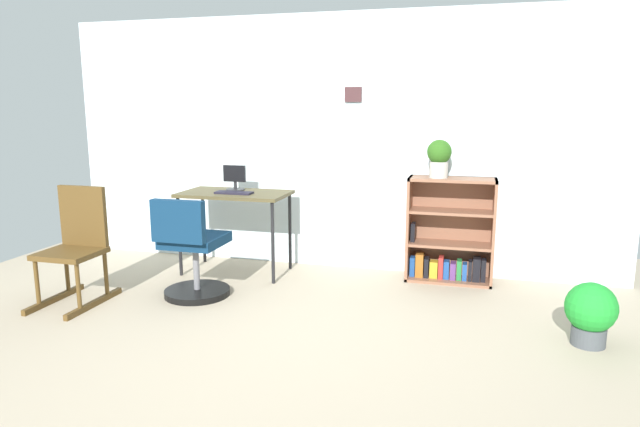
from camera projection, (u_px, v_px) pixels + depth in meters
ground_plane at (245, 361)px, 3.32m from camera, size 6.24×6.24×0.00m
wall_back at (333, 143)px, 5.13m from camera, size 5.20×0.12×2.31m
desk at (235, 200)px, 4.98m from camera, size 0.96×0.54×0.74m
monitor at (235, 179)px, 5.06m from camera, size 0.21×0.17×0.23m
keyboard at (234, 193)px, 4.88m from camera, size 0.33×0.12×0.02m
office_chair at (192, 255)px, 4.36m from camera, size 0.52×0.55×0.81m
rocking_chair at (76, 245)px, 4.27m from camera, size 0.42×0.64×0.89m
bookshelf_low at (450, 236)px, 4.81m from camera, size 0.73×0.30×0.90m
potted_plant_on_shelf at (439, 157)px, 4.66m from camera, size 0.20×0.20×0.32m
potted_plant_floor at (591, 312)px, 3.51m from camera, size 0.32×0.32×0.41m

